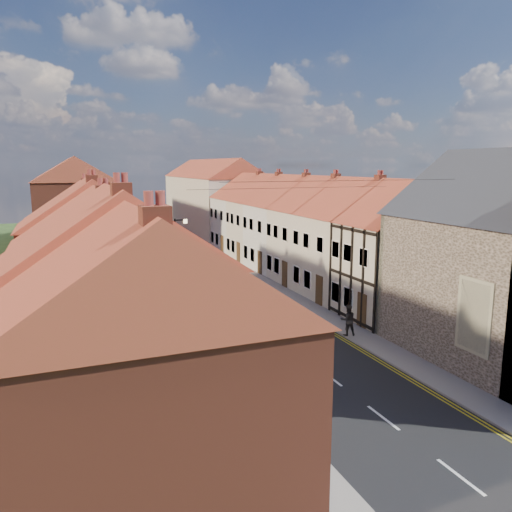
# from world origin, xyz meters

# --- Properties ---
(ground) EXTENTS (160.00, 160.00, 0.00)m
(ground) POSITION_xyz_m (0.00, 0.00, 0.00)
(ground) COLOR #314B20
(ground) RESTS_ON ground
(road) EXTENTS (7.00, 90.00, 0.02)m
(road) POSITION_xyz_m (0.00, 30.00, 0.01)
(road) COLOR black
(road) RESTS_ON ground
(pavement_left) EXTENTS (1.80, 90.00, 0.12)m
(pavement_left) POSITION_xyz_m (-4.40, 30.00, 0.06)
(pavement_left) COLOR gray
(pavement_left) RESTS_ON ground
(pavement_right) EXTENTS (1.80, 90.00, 0.12)m
(pavement_right) POSITION_xyz_m (4.40, 30.00, 0.06)
(pavement_right) COLOR gray
(pavement_right) RESTS_ON ground
(cottage_r_tudor) EXTENTS (8.30, 5.20, 9.00)m
(cottage_r_tudor) POSITION_xyz_m (9.27, 12.70, 4.47)
(cottage_r_tudor) COLOR #B7AA9A
(cottage_r_tudor) RESTS_ON ground
(cottage_r_white_near) EXTENTS (8.30, 6.00, 9.00)m
(cottage_r_white_near) POSITION_xyz_m (9.30, 18.10, 4.47)
(cottage_r_white_near) COLOR #B7AA9A
(cottage_r_white_near) RESTS_ON ground
(cottage_r_cream_mid) EXTENTS (8.30, 5.20, 9.00)m
(cottage_r_cream_mid) POSITION_xyz_m (9.30, 23.50, 4.48)
(cottage_r_cream_mid) COLOR #B7AA9A
(cottage_r_cream_mid) RESTS_ON ground
(cottage_r_pink) EXTENTS (8.30, 6.00, 9.00)m
(cottage_r_pink) POSITION_xyz_m (9.30, 28.90, 4.47)
(cottage_r_pink) COLOR white
(cottage_r_pink) RESTS_ON ground
(cottage_r_white_far) EXTENTS (8.30, 5.20, 9.00)m
(cottage_r_white_far) POSITION_xyz_m (9.30, 34.30, 4.48)
(cottage_r_white_far) COLOR #B7AA9A
(cottage_r_white_far) RESTS_ON ground
(cottage_r_cream_far) EXTENTS (8.30, 6.00, 9.00)m
(cottage_r_cream_far) POSITION_xyz_m (9.30, 39.70, 4.47)
(cottage_r_cream_far) COLOR white
(cottage_r_cream_far) RESTS_ON ground
(cottage_l_brick_near) EXTENTS (8.30, 5.70, 8.80)m
(cottage_l_brick_near) POSITION_xyz_m (-9.30, -0.25, 4.37)
(cottage_l_brick_near) COLOR brown
(cottage_l_brick_near) RESTS_ON ground
(cottage_l_cream) EXTENTS (8.30, 6.30, 9.10)m
(cottage_l_cream) POSITION_xyz_m (-9.30, 5.55, 4.52)
(cottage_l_cream) COLOR #B7AA9A
(cottage_l_cream) RESTS_ON ground
(cottage_l_white) EXTENTS (8.30, 6.90, 8.80)m
(cottage_l_white) POSITION_xyz_m (-9.30, 11.95, 4.37)
(cottage_l_white) COLOR white
(cottage_l_white) RESTS_ON ground
(cottage_l_brick_mid) EXTENTS (8.30, 5.70, 9.10)m
(cottage_l_brick_mid) POSITION_xyz_m (-9.30, 18.05, 4.53)
(cottage_l_brick_mid) COLOR brown
(cottage_l_brick_mid) RESTS_ON ground
(cottage_l_pink) EXTENTS (8.30, 6.30, 8.80)m
(cottage_l_pink) POSITION_xyz_m (-9.30, 23.85, 4.37)
(cottage_l_pink) COLOR beige
(cottage_l_pink) RESTS_ON ground
(block_right_far) EXTENTS (8.30, 24.20, 10.50)m
(block_right_far) POSITION_xyz_m (9.30, 55.00, 5.29)
(block_right_far) COLOR #B7AA9A
(block_right_far) RESTS_ON ground
(block_left_far) EXTENTS (8.30, 24.20, 10.50)m
(block_left_far) POSITION_xyz_m (-9.30, 50.00, 5.29)
(block_left_far) COLOR brown
(block_left_far) RESTS_ON ground
(lamppost) EXTENTS (0.88, 0.15, 6.00)m
(lamppost) POSITION_xyz_m (-3.81, 20.00, 3.54)
(lamppost) COLOR black
(lamppost) RESTS_ON pavement_left
(car_near) EXTENTS (1.86, 3.73, 1.22)m
(car_near) POSITION_xyz_m (-2.01, 5.88, 0.61)
(car_near) COLOR black
(car_near) RESTS_ON ground
(car_mid) EXTENTS (2.96, 5.04, 1.57)m
(car_mid) POSITION_xyz_m (-1.94, 20.59, 0.78)
(car_mid) COLOR gray
(car_mid) RESTS_ON ground
(car_far) EXTENTS (2.17, 4.97, 1.42)m
(car_far) POSITION_xyz_m (-2.67, 41.21, 0.71)
(car_far) COLOR navy
(car_far) RESTS_ON ground
(car_distant) EXTENTS (2.69, 4.24, 1.09)m
(car_distant) POSITION_xyz_m (-2.19, 51.94, 0.54)
(car_distant) COLOR #A5A7AD
(car_distant) RESTS_ON ground
(pedestrian_right) EXTENTS (1.01, 0.87, 1.79)m
(pedestrian_right) POSITION_xyz_m (3.70, 10.46, 1.02)
(pedestrian_right) COLOR #2B2622
(pedestrian_right) RESTS_ON pavement_right
(car_mid_b) EXTENTS (1.92, 3.96, 1.25)m
(car_mid_b) POSITION_xyz_m (1.50, 32.00, 0.63)
(car_mid_b) COLOR #ABAEB3
(car_mid_b) RESTS_ON ground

